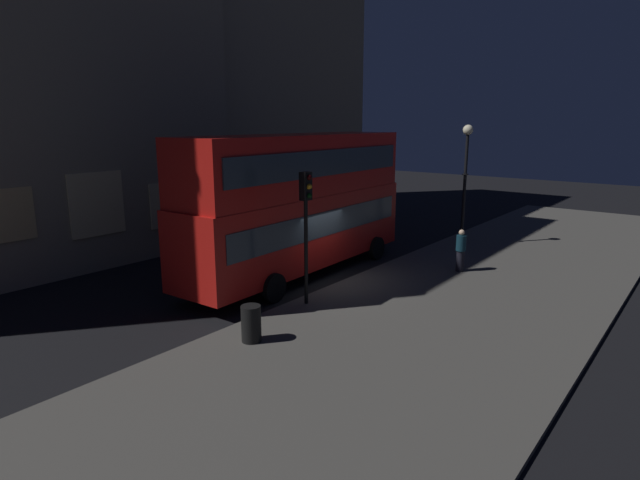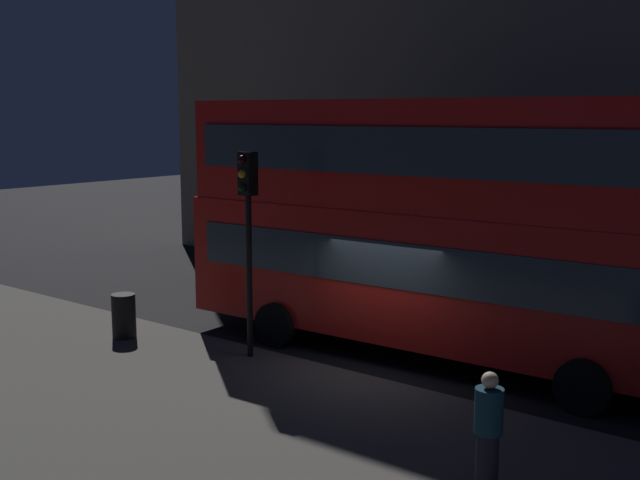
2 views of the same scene
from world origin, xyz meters
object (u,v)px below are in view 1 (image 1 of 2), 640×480
at_px(traffic_light_near_kerb, 306,211).
at_px(street_lamp, 466,162).
at_px(double_decker_bus, 299,198).
at_px(pedestrian, 461,250).
at_px(litter_bin, 251,324).

bearing_deg(traffic_light_near_kerb, street_lamp, -0.70).
bearing_deg(traffic_light_near_kerb, double_decker_bus, 46.42).
distance_m(double_decker_bus, pedestrian, 6.44).
distance_m(double_decker_bus, street_lamp, 8.55).
bearing_deg(street_lamp, double_decker_bus, 158.39).
relative_size(pedestrian, litter_bin, 1.68).
height_order(traffic_light_near_kerb, pedestrian, traffic_light_near_kerb).
bearing_deg(double_decker_bus, street_lamp, -23.73).
relative_size(double_decker_bus, litter_bin, 11.34).
height_order(street_lamp, litter_bin, street_lamp).
bearing_deg(pedestrian, double_decker_bus, -160.38).
bearing_deg(street_lamp, traffic_light_near_kerb, 176.57).
xyz_separation_m(double_decker_bus, street_lamp, (7.89, -3.13, 1.01)).
xyz_separation_m(double_decker_bus, litter_bin, (-5.73, -3.19, -2.32)).
height_order(street_lamp, pedestrian, street_lamp).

